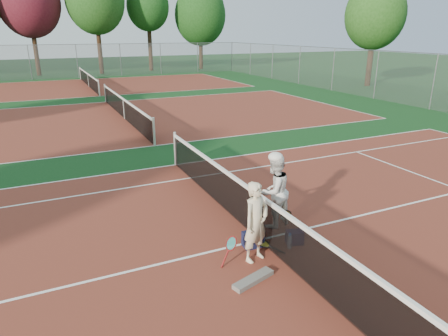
% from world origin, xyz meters
% --- Properties ---
extents(ground, '(130.00, 130.00, 0.00)m').
position_xyz_m(ground, '(0.00, 0.00, 0.00)').
color(ground, '#0E3514').
rests_on(ground, ground).
extents(court_main, '(23.77, 10.97, 0.01)m').
position_xyz_m(court_main, '(0.00, 0.00, 0.00)').
color(court_main, maroon).
rests_on(court_main, ground).
extents(court_far_a, '(23.77, 10.97, 0.01)m').
position_xyz_m(court_far_a, '(0.00, 13.50, 0.00)').
color(court_far_a, maroon).
rests_on(court_far_a, ground).
extents(court_far_b, '(23.77, 10.97, 0.01)m').
position_xyz_m(court_far_b, '(0.00, 27.00, 0.00)').
color(court_far_b, maroon).
rests_on(court_far_b, ground).
extents(net_main, '(0.10, 10.98, 1.02)m').
position_xyz_m(net_main, '(0.00, 0.00, 0.51)').
color(net_main, black).
rests_on(net_main, ground).
extents(net_far_a, '(0.10, 10.98, 1.02)m').
position_xyz_m(net_far_a, '(0.00, 13.50, 0.51)').
color(net_far_a, black).
rests_on(net_far_a, ground).
extents(net_far_b, '(0.10, 10.98, 1.02)m').
position_xyz_m(net_far_b, '(0.00, 27.00, 0.51)').
color(net_far_b, black).
rests_on(net_far_b, ground).
extents(fence_back, '(32.00, 0.06, 3.00)m').
position_xyz_m(fence_back, '(0.00, 34.00, 1.50)').
color(fence_back, slate).
rests_on(fence_back, ground).
extents(player_a, '(0.66, 0.54, 1.57)m').
position_xyz_m(player_a, '(-0.44, -0.59, 0.79)').
color(player_a, beige).
rests_on(player_a, ground).
extents(player_b, '(0.94, 0.82, 1.65)m').
position_xyz_m(player_b, '(0.62, 0.48, 0.82)').
color(player_b, silver).
rests_on(player_b, ground).
extents(racket_red, '(0.42, 0.37, 0.52)m').
position_xyz_m(racket_red, '(-0.91, -0.51, 0.26)').
color(racket_red, maroon).
rests_on(racket_red, ground).
extents(racket_black_held, '(0.42, 0.43, 0.53)m').
position_xyz_m(racket_black_held, '(0.72, 0.13, 0.26)').
color(racket_black_held, black).
rests_on(racket_black_held, ground).
extents(racket_spare, '(0.57, 0.64, 0.14)m').
position_xyz_m(racket_spare, '(-0.10, -0.32, 0.07)').
color(racket_spare, black).
rests_on(racket_spare, ground).
extents(sports_bag_navy, '(0.41, 0.29, 0.31)m').
position_xyz_m(sports_bag_navy, '(-0.25, -0.16, 0.16)').
color(sports_bag_navy, black).
rests_on(sports_bag_navy, ground).
extents(sports_bag_purple, '(0.39, 0.33, 0.27)m').
position_xyz_m(sports_bag_purple, '(0.58, -0.41, 0.14)').
color(sports_bag_purple, black).
rests_on(sports_bag_purple, ground).
extents(net_cover_canvas, '(0.87, 0.43, 0.09)m').
position_xyz_m(net_cover_canvas, '(-0.83, -1.23, 0.04)').
color(net_cover_canvas, '#605D57').
rests_on(net_cover_canvas, ground).
extents(water_bottle, '(0.09, 0.09, 0.30)m').
position_xyz_m(water_bottle, '(0.37, -0.54, 0.15)').
color(water_bottle, '#AEC2DC').
rests_on(water_bottle, ground).
extents(tree_back_maroon, '(5.67, 5.67, 9.98)m').
position_xyz_m(tree_back_maroon, '(-3.33, 37.76, 6.70)').
color(tree_back_maroon, '#382314').
rests_on(tree_back_maroon, ground).
extents(tree_back_3, '(5.65, 5.65, 10.26)m').
position_xyz_m(tree_back_3, '(2.56, 36.93, 6.99)').
color(tree_back_3, '#382314').
rests_on(tree_back_3, ground).
extents(tree_back_4, '(4.44, 4.44, 9.18)m').
position_xyz_m(tree_back_4, '(8.08, 38.10, 6.59)').
color(tree_back_4, '#382314').
rests_on(tree_back_4, ground).
extents(tree_back_5, '(5.66, 5.66, 9.05)m').
position_xyz_m(tree_back_5, '(13.87, 37.71, 5.78)').
color(tree_back_5, '#382314').
rests_on(tree_back_5, ground).
extents(tree_right_1, '(4.51, 4.51, 7.92)m').
position_xyz_m(tree_right_1, '(20.30, 18.10, 5.30)').
color(tree_right_1, '#382314').
rests_on(tree_right_1, ground).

